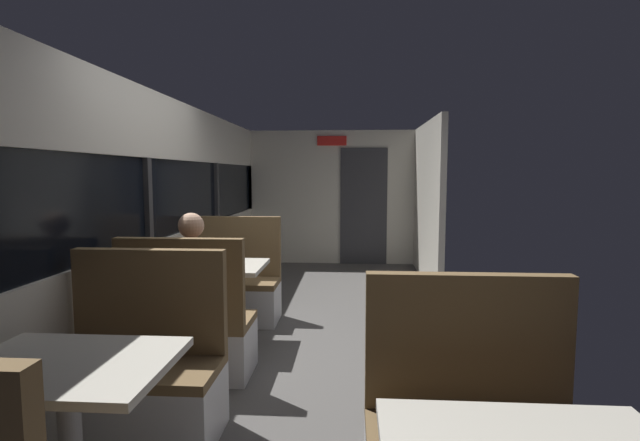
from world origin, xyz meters
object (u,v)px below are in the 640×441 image
(seated_passenger, at_px, (192,305))
(bench_near_window_facing_entry, at_px, (141,382))
(dining_table_mid_window, at_px, (215,275))
(bench_mid_window_facing_entry, at_px, (234,290))
(bench_mid_window_facing_end, at_px, (189,334))
(dining_table_near_window, at_px, (67,384))

(seated_passenger, bearing_deg, bench_near_window_facing_entry, -90.00)
(bench_near_window_facing_entry, distance_m, seated_passenger, 0.94)
(bench_near_window_facing_entry, relative_size, dining_table_mid_window, 1.22)
(bench_near_window_facing_entry, height_order, bench_mid_window_facing_entry, same)
(bench_mid_window_facing_end, distance_m, seated_passenger, 0.22)
(dining_table_mid_window, bearing_deg, dining_table_near_window, -90.00)
(dining_table_mid_window, relative_size, bench_mid_window_facing_entry, 0.82)
(dining_table_near_window, distance_m, bench_mid_window_facing_entry, 2.96)
(bench_mid_window_facing_entry, distance_m, seated_passenger, 1.34)
(bench_near_window_facing_entry, xyz_separation_m, bench_mid_window_facing_entry, (0.00, 2.24, 0.00))
(dining_table_near_window, xyz_separation_m, seated_passenger, (0.00, 1.62, -0.10))
(dining_table_near_window, distance_m, dining_table_mid_window, 2.24)
(dining_table_mid_window, distance_m, seated_passenger, 0.64)
(bench_near_window_facing_entry, xyz_separation_m, bench_mid_window_facing_end, (0.00, 0.84, 0.00))
(bench_mid_window_facing_end, bearing_deg, bench_mid_window_facing_entry, 90.00)
(bench_mid_window_facing_entry, xyz_separation_m, seated_passenger, (0.00, -1.33, 0.21))
(bench_near_window_facing_entry, xyz_separation_m, seated_passenger, (0.00, 0.92, 0.21))
(bench_mid_window_facing_end, bearing_deg, dining_table_mid_window, 90.00)
(dining_table_mid_window, xyz_separation_m, bench_mid_window_facing_end, (0.00, -0.70, -0.31))
(dining_table_near_window, distance_m, bench_near_window_facing_entry, 0.77)
(dining_table_near_window, height_order, bench_near_window_facing_entry, bench_near_window_facing_entry)
(bench_mid_window_facing_end, xyz_separation_m, seated_passenger, (0.00, 0.07, 0.21))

